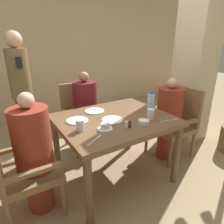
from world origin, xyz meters
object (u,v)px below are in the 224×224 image
plate_main_left (112,120)px  plate_dessert_center (77,121)px  chair_far_side (82,114)px  chair_left_side (18,167)px  diner_in_right_chair (169,119)px  standing_host (22,89)px  bowl_small (144,122)px  glass_tall_mid (151,114)px  diner_in_left_chair (34,154)px  chair_right_side (176,120)px  water_bottle (151,103)px  glass_tall_near (80,125)px  plate_main_right (94,111)px  diner_in_far_chair (86,112)px  teacup_with_saucer (105,127)px

plate_main_left → plate_dessert_center: (-0.31, 0.17, 0.00)m
chair_far_side → chair_left_side: bearing=-137.9°
diner_in_right_chair → standing_host: size_ratio=0.67×
bowl_small → glass_tall_mid: (0.15, 0.07, 0.03)m
diner_in_left_chair → bowl_small: size_ratio=11.01×
chair_right_side → standing_host: size_ratio=0.57×
plate_dessert_center → water_bottle: size_ratio=0.90×
diner_in_right_chair → chair_left_side: bearing=-180.0°
glass_tall_near → diner_in_right_chair: bearing=4.2°
standing_host → water_bottle: bearing=-51.0°
chair_far_side → diner_in_right_chair: 1.21m
diner_in_left_chair → chair_right_side: diner_in_left_chair is taller
bowl_small → glass_tall_mid: bearing=24.8°
diner_in_right_chair → water_bottle: size_ratio=4.39×
plate_main_left → plate_main_right: size_ratio=1.00×
diner_in_far_chair → plate_main_right: size_ratio=5.09×
diner_in_left_chair → glass_tall_near: size_ratio=10.73×
plate_main_right → bowl_small: bearing=-65.9°
chair_left_side → teacup_with_saucer: (0.75, -0.18, 0.27)m
standing_host → glass_tall_near: bearing=-78.9°
plate_main_right → glass_tall_near: size_ratio=2.08×
bowl_small → water_bottle: bearing=36.6°
teacup_with_saucer → glass_tall_mid: 0.53m
standing_host → water_bottle: 1.76m
glass_tall_mid → chair_right_side: bearing=17.7°
chair_far_side → diner_in_right_chair: size_ratio=0.86×
plate_dessert_center → glass_tall_mid: (0.67, -0.34, 0.05)m
chair_far_side → glass_tall_near: (-0.43, -0.97, 0.30)m
diner_in_left_chair → chair_far_side: (0.83, 0.88, -0.09)m
diner_in_far_chair → water_bottle: diner_in_far_chair is taller
diner_in_right_chair → glass_tall_near: size_ratio=10.15×
chair_right_side → teacup_with_saucer: size_ratio=6.69×
chair_right_side → plate_main_right: size_ratio=4.21×
chair_far_side → bowl_small: chair_far_side is taller
diner_in_far_chair → diner_in_left_chair: bearing=-138.4°
bowl_small → plate_dessert_center: bearing=142.3°
chair_left_side → plate_dessert_center: 0.67m
bowl_small → teacup_with_saucer: bearing=165.8°
diner_in_right_chair → glass_tall_near: 1.28m
diner_in_left_chair → plate_dessert_center: bearing=15.0°
diner_in_right_chair → bowl_small: diner_in_right_chair is taller
chair_right_side → glass_tall_mid: bearing=-162.3°
diner_in_far_chair → bowl_small: diner_in_far_chair is taller
plate_dessert_center → teacup_with_saucer: 0.34m
chair_far_side → diner_in_right_chair: bearing=-46.6°
chair_right_side → standing_host: (-1.67, 1.27, 0.37)m
chair_left_side → bowl_small: bearing=-13.9°
diner_in_right_chair → diner_in_left_chair: bearing=-180.0°
chair_far_side → glass_tall_mid: bearing=-74.4°
bowl_small → glass_tall_near: size_ratio=0.97×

